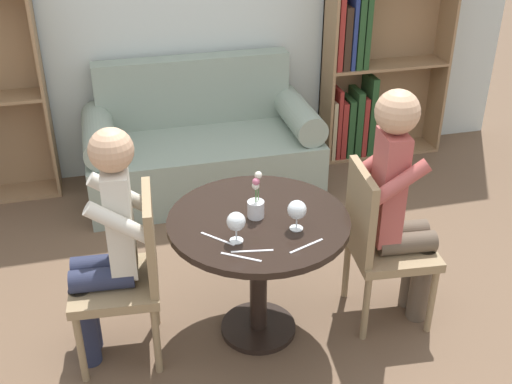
{
  "coord_description": "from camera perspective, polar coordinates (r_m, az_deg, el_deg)",
  "views": [
    {
      "loc": [
        -0.67,
        -2.55,
        2.34
      ],
      "look_at": [
        0.0,
        0.05,
        0.82
      ],
      "focal_mm": 45.0,
      "sensor_mm": 36.0,
      "label": 1
    }
  ],
  "objects": [
    {
      "name": "wine_glass_left",
      "position": [
        2.89,
        -1.78,
        -2.71
      ],
      "size": [
        0.09,
        0.09,
        0.15
      ],
      "color": "white",
      "rests_on": "round_table"
    },
    {
      "name": "ground_plane",
      "position": [
        3.53,
        0.21,
        -12.11
      ],
      "size": [
        16.0,
        16.0,
        0.0
      ],
      "primitive_type": "plane",
      "color": "brown"
    },
    {
      "name": "knife_left_setting",
      "position": [
        2.87,
        -0.34,
        -5.26
      ],
      "size": [
        0.19,
        0.04,
        0.0
      ],
      "color": "silver",
      "rests_on": "round_table"
    },
    {
      "name": "knife_right_setting",
      "position": [
        2.84,
        -1.33,
        -5.79
      ],
      "size": [
        0.16,
        0.11,
        0.0
      ],
      "color": "silver",
      "rests_on": "round_table"
    },
    {
      "name": "wine_glass_right",
      "position": [
        2.98,
        3.66,
        -1.66
      ],
      "size": [
        0.09,
        0.09,
        0.15
      ],
      "color": "white",
      "rests_on": "round_table"
    },
    {
      "name": "round_table",
      "position": [
        3.19,
        0.22,
        -4.63
      ],
      "size": [
        0.89,
        0.89,
        0.7
      ],
      "color": "black",
      "rests_on": "ground_plane"
    },
    {
      "name": "bookshelf_right",
      "position": [
        5.19,
        9.85,
        10.4
      ],
      "size": [
        0.98,
        0.28,
        1.5
      ],
      "color": "#93704C",
      "rests_on": "ground_plane"
    },
    {
      "name": "couch",
      "position": [
        4.71,
        -4.86,
        3.83
      ],
      "size": [
        1.65,
        0.8,
        0.92
      ],
      "color": "gray",
      "rests_on": "ground_plane"
    },
    {
      "name": "flower_vase",
      "position": [
        3.08,
        -0.0,
        -1.04
      ],
      "size": [
        0.08,
        0.08,
        0.24
      ],
      "color": "silver",
      "rests_on": "round_table"
    },
    {
      "name": "person_left",
      "position": [
        3.08,
        -13.2,
        -4.51
      ],
      "size": [
        0.44,
        0.36,
        1.24
      ],
      "rotation": [
        0.0,
        0.0,
        -1.66
      ],
      "color": "#282D47",
      "rests_on": "ground_plane"
    },
    {
      "name": "chair_right",
      "position": [
        3.39,
        10.94,
        -4.16
      ],
      "size": [
        0.46,
        0.46,
        0.9
      ],
      "rotation": [
        0.0,
        0.0,
        1.48
      ],
      "color": "#937A56",
      "rests_on": "ground_plane"
    },
    {
      "name": "fork_right_setting",
      "position": [
        2.92,
        4.51,
        -4.8
      ],
      "size": [
        0.18,
        0.08,
        0.0
      ],
      "color": "silver",
      "rests_on": "round_table"
    },
    {
      "name": "person_right",
      "position": [
        3.3,
        12.69,
        -0.97
      ],
      "size": [
        0.44,
        0.37,
        1.31
      ],
      "rotation": [
        0.0,
        0.0,
        1.48
      ],
      "color": "brown",
      "rests_on": "ground_plane"
    },
    {
      "name": "fork_left_setting",
      "position": [
        2.96,
        -3.44,
        -4.17
      ],
      "size": [
        0.14,
        0.15,
        0.0
      ],
      "color": "silver",
      "rests_on": "round_table"
    },
    {
      "name": "chair_left",
      "position": [
        3.16,
        -11.25,
        -6.91
      ],
      "size": [
        0.45,
        0.45,
        0.9
      ],
      "rotation": [
        0.0,
        0.0,
        -1.66
      ],
      "color": "#937A56",
      "rests_on": "ground_plane"
    }
  ]
}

